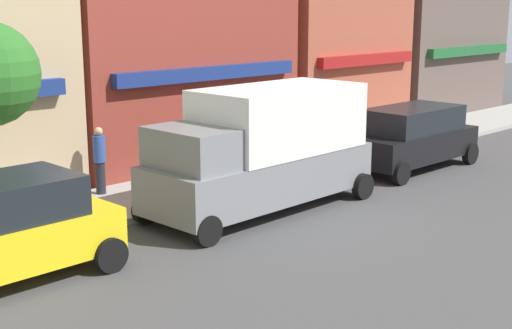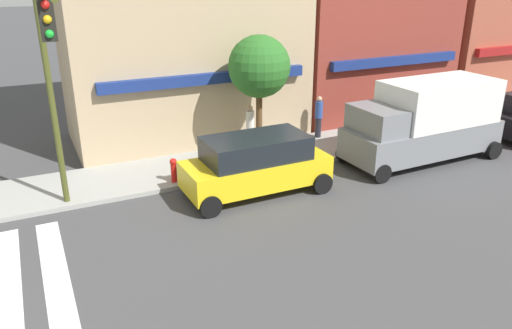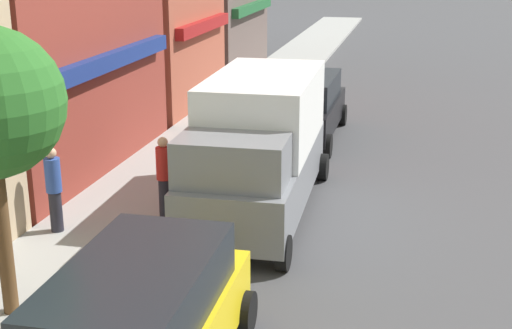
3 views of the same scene
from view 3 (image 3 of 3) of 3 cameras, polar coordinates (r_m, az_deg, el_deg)
name	(u,v)px [view 3 (image 3 of 3)]	position (r m, az deg, el deg)	size (l,w,h in m)	color
suv_yellow	(139,329)	(9.55, -9.37, -12.88)	(4.72, 2.12, 1.94)	yellow
box_truck_grey	(259,144)	(15.56, 0.22, 1.64)	(6.25, 2.42, 3.04)	slate
suv_black	(305,105)	(21.90, 3.98, 4.73)	(4.71, 2.12, 1.94)	black
pedestrian_blue_shirt	(54,188)	(14.91, -15.86, -1.83)	(0.32, 0.32, 1.77)	#23232D
pedestrian_red_jacket	(164,176)	(15.22, -7.37, -0.90)	(0.32, 0.32, 1.77)	#23232D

